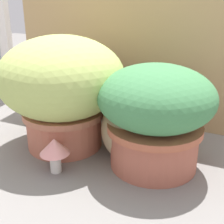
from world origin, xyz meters
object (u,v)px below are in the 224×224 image
Objects in this scene: leafy_planter at (156,113)px; mushroom_ornament_pink at (55,149)px; grass_planter at (62,86)px; cat at (124,129)px.

mushroom_ornament_pink is (-0.30, -0.19, -0.11)m from leafy_planter.
cat is (0.27, 0.00, -0.13)m from grass_planter.
cat is at bearing 178.95° from leafy_planter.
leafy_planter is (0.38, -0.00, -0.05)m from grass_planter.
mushroom_ornament_pink is (0.08, -0.19, -0.16)m from grass_planter.
leafy_planter is at bearing 32.60° from mushroom_ornament_pink.
leafy_planter is at bearing -1.05° from cat.
grass_planter is 1.21× the size of leafy_planter.
grass_planter reaches higher than leafy_planter.
leafy_planter is 1.08× the size of cat.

